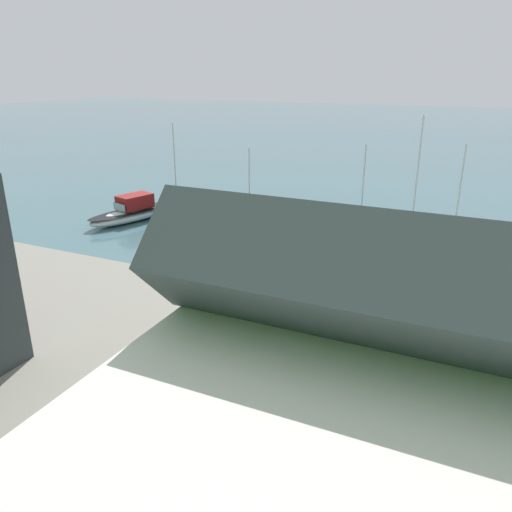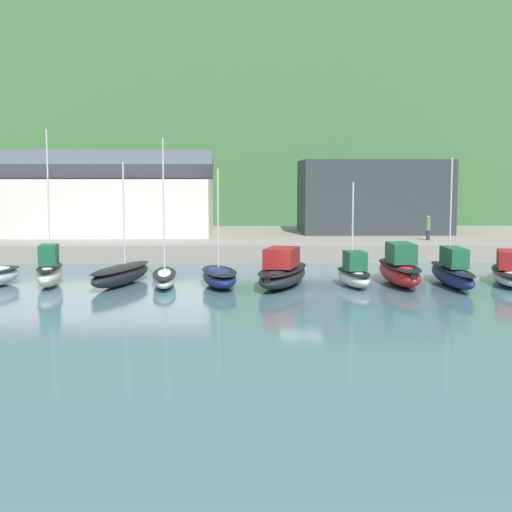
# 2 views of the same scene
# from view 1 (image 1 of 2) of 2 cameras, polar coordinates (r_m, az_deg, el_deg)

# --- Properties ---
(ground_plane) EXTENTS (320.00, 320.00, 0.00)m
(ground_plane) POSITION_cam_1_polar(r_m,az_deg,el_deg) (40.42, 5.88, 3.21)
(ground_plane) COLOR #476B75
(quay_promenade) EXTENTS (127.15, 23.88, 1.44)m
(quay_promenade) POSITION_cam_1_polar(r_m,az_deg,el_deg) (19.09, -23.62, -17.36)
(quay_promenade) COLOR gray
(quay_promenade) RESTS_ON ground_plane
(moored_boat_2) EXTENTS (3.86, 8.31, 7.90)m
(moored_boat_2) POSITION_cam_1_polar(r_m,az_deg,el_deg) (34.45, 21.61, -0.02)
(moored_boat_2) COLOR black
(moored_boat_2) RESTS_ON ground_plane
(moored_boat_3) EXTENTS (2.02, 7.06, 9.38)m
(moored_boat_3) POSITION_cam_1_polar(r_m,az_deg,el_deg) (35.03, 17.08, 0.58)
(moored_boat_3) COLOR white
(moored_boat_3) RESTS_ON ground_plane
(moored_boat_4) EXTENTS (2.98, 6.34, 7.44)m
(moored_boat_4) POSITION_cam_1_polar(r_m,az_deg,el_deg) (36.14, 11.74, 1.85)
(moored_boat_4) COLOR navy
(moored_boat_4) RESTS_ON ground_plane
(moored_boat_5) EXTENTS (4.77, 8.74, 2.47)m
(moored_boat_5) POSITION_cam_1_polar(r_m,az_deg,el_deg) (36.93, 5.61, 3.01)
(moored_boat_5) COLOR black
(moored_boat_5) RESTS_ON ground_plane
(moored_boat_6) EXTENTS (2.19, 5.31, 6.60)m
(moored_boat_6) POSITION_cam_1_polar(r_m,az_deg,el_deg) (38.82, -0.54, 3.86)
(moored_boat_6) COLOR silver
(moored_boat_6) RESTS_ON ground_plane
(moored_boat_7) EXTENTS (2.10, 8.21, 2.72)m
(moored_boat_7) POSITION_cam_1_polar(r_m,az_deg,el_deg) (39.49, -5.08, 4.33)
(moored_boat_7) COLOR red
(moored_boat_7) RESTS_ON ground_plane
(moored_boat_8) EXTENTS (1.70, 8.69, 8.14)m
(moored_boat_8) POSITION_cam_1_polar(r_m,az_deg,el_deg) (41.76, -8.40, 4.97)
(moored_boat_8) COLOR navy
(moored_boat_8) RESTS_ON ground_plane
(moored_boat_9) EXTENTS (4.57, 8.51, 2.17)m
(moored_boat_9) POSITION_cam_1_polar(r_m,az_deg,el_deg) (43.29, -13.92, 4.93)
(moored_boat_9) COLOR white
(moored_boat_9) RESTS_ON ground_plane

